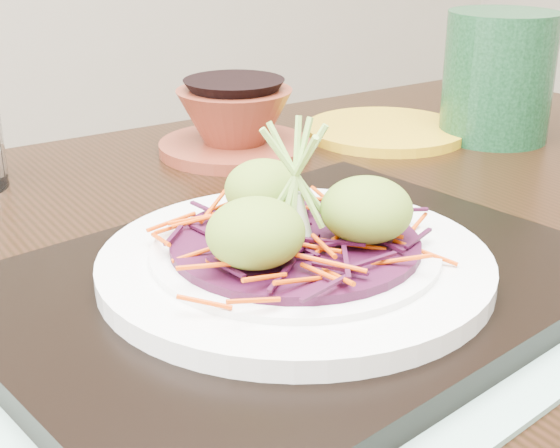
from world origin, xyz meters
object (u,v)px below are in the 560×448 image
serving_tray (295,285)px  yellow_plate (385,131)px  white_plate (295,261)px  dining_table (280,415)px  terracotta_bowl_set (235,125)px  green_jar (498,76)px

serving_tray → yellow_plate: serving_tray is taller
serving_tray → yellow_plate: (0.29, 0.30, -0.01)m
serving_tray → white_plate: 0.02m
dining_table → yellow_plate: (0.29, 0.27, 0.11)m
serving_tray → yellow_plate: size_ratio=2.14×
dining_table → terracotta_bowl_set: terracotta_bowl_set is taller
terracotta_bowl_set → green_jar: 0.29m
green_jar → serving_tray: bearing=-149.0°
dining_table → terracotta_bowl_set: (0.11, 0.29, 0.14)m
dining_table → serving_tray: size_ratio=3.52×
terracotta_bowl_set → green_jar: bearing=-17.6°
dining_table → serving_tray: 0.12m
serving_tray → green_jar: (0.39, 0.23, 0.06)m
white_plate → green_jar: (0.39, 0.23, 0.04)m
yellow_plate → terracotta_bowl_set: bearing=173.0°
dining_table → terracotta_bowl_set: bearing=64.9°
white_plate → terracotta_bowl_set: terracotta_bowl_set is taller
serving_tray → white_plate: white_plate is taller
white_plate → green_jar: bearing=31.0°
white_plate → dining_table: bearing=83.5°
dining_table → white_plate: 0.14m
dining_table → serving_tray: bearing=-101.4°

